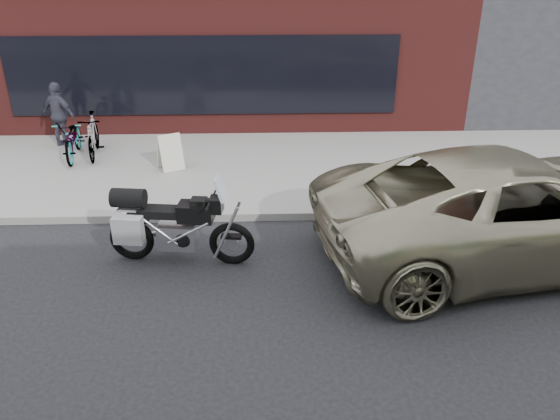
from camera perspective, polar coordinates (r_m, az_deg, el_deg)
The scene contains 9 objects.
ground at distance 6.97m, azimuth 2.89°, elevation -16.07°, with size 120.00×120.00×0.00m, color black.
near_sidewalk at distance 13.01m, azimuth 0.43°, elevation 5.11°, with size 44.00×6.00×0.15m, color gray.
storefront at distance 19.37m, azimuth -6.69°, elevation 18.37°, with size 14.00×10.07×4.50m.
motorcycle at distance 8.86m, azimuth -11.43°, elevation -1.63°, with size 2.38×0.77×1.51m.
minivan at distance 9.52m, azimuth 23.17°, elevation 0.25°, with size 2.93×6.36×1.77m, color #9D977A.
bicycle_front at distance 13.79m, azimuth -20.82°, elevation 7.00°, with size 0.62×1.78×0.94m, color gray.
bicycle_rear at distance 13.72m, azimuth -18.96°, elevation 7.37°, with size 0.48×1.69×1.02m, color gray.
sandwich_sign at distance 12.47m, azimuth -11.43°, elevation 6.00°, with size 0.66×0.64×0.81m.
cafe_patron_right at distance 14.66m, azimuth -22.07°, elevation 9.21°, with size 0.94×0.39×1.60m, color #3B3A4A.
Camera 1 is at (-0.52, -5.18, 4.63)m, focal length 35.00 mm.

